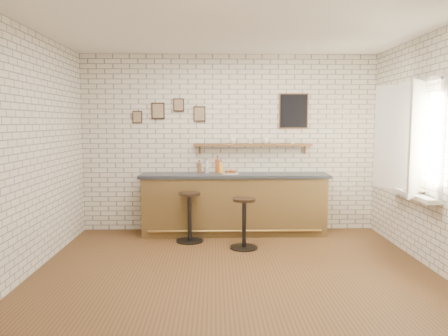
{
  "coord_description": "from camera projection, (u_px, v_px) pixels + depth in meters",
  "views": [
    {
      "loc": [
        -0.25,
        -5.47,
        1.86
      ],
      "look_at": [
        -0.11,
        0.9,
        1.19
      ],
      "focal_mm": 35.0,
      "sensor_mm": 36.0,
      "label": 1
    }
  ],
  "objects": [
    {
      "name": "bitters_bottle_brown",
      "position": [
        199.0,
        168.0,
        7.34
      ],
      "size": [
        0.07,
        0.07,
        0.21
      ],
      "color": "brown",
      "rests_on": "bar_counter"
    },
    {
      "name": "book_lower",
      "position": [
        410.0,
        191.0,
        5.85
      ],
      "size": [
        0.27,
        0.3,
        0.02
      ],
      "primitive_type": "imported",
      "rotation": [
        0.0,
        0.0,
        0.45
      ],
      "color": "tan",
      "rests_on": "window_sill"
    },
    {
      "name": "bar_stool_right",
      "position": [
        244.0,
        222.0,
        6.43
      ],
      "size": [
        0.44,
        0.44,
        0.75
      ],
      "color": "black",
      "rests_on": "ground"
    },
    {
      "name": "condiment_bottle_yellow",
      "position": [
        221.0,
        168.0,
        7.35
      ],
      "size": [
        0.06,
        0.06,
        0.2
      ],
      "color": "yellow",
      "rests_on": "bar_counter"
    },
    {
      "name": "shelf_cup_d",
      "position": [
        293.0,
        141.0,
        7.39
      ],
      "size": [
        0.12,
        0.12,
        0.08
      ],
      "primitive_type": "imported",
      "rotation": [
        0.0,
        0.0,
        0.45
      ],
      "color": "white",
      "rests_on": "wall_shelf"
    },
    {
      "name": "back_wall_decor",
      "position": [
        242.0,
        111.0,
        7.39
      ],
      "size": [
        2.96,
        0.02,
        0.56
      ],
      "color": "black",
      "rests_on": "ground"
    },
    {
      "name": "sandwich_plate",
      "position": [
        230.0,
        174.0,
        7.21
      ],
      "size": [
        0.28,
        0.28,
        0.01
      ],
      "primitive_type": "cylinder",
      "color": "white",
      "rests_on": "bar_counter"
    },
    {
      "name": "bar_counter",
      "position": [
        234.0,
        204.0,
        7.27
      ],
      "size": [
        3.1,
        0.65,
        1.01
      ],
      "color": "brown",
      "rests_on": "ground"
    },
    {
      "name": "shelf_cup_a",
      "position": [
        233.0,
        141.0,
        7.36
      ],
      "size": [
        0.14,
        0.14,
        0.09
      ],
      "primitive_type": "imported",
      "rotation": [
        0.0,
        0.0,
        0.18
      ],
      "color": "white",
      "rests_on": "wall_shelf"
    },
    {
      "name": "casement_window",
      "position": [
        410.0,
        138.0,
        5.81
      ],
      "size": [
        0.4,
        1.3,
        1.56
      ],
      "color": "white",
      "rests_on": "ground"
    },
    {
      "name": "bar_stool_left",
      "position": [
        190.0,
        215.0,
        6.8
      ],
      "size": [
        0.44,
        0.44,
        0.77
      ],
      "color": "black",
      "rests_on": "ground"
    },
    {
      "name": "bitters_bottle_white",
      "position": [
        207.0,
        167.0,
        7.35
      ],
      "size": [
        0.06,
        0.06,
        0.24
      ],
      "color": "beige",
      "rests_on": "bar_counter"
    },
    {
      "name": "book_upper",
      "position": [
        411.0,
        190.0,
        5.82
      ],
      "size": [
        0.3,
        0.31,
        0.02
      ],
      "primitive_type": "imported",
      "rotation": [
        0.0,
        0.0,
        -0.69
      ],
      "color": "tan",
      "rests_on": "book_lower"
    },
    {
      "name": "bitters_bottle_amber",
      "position": [
        217.0,
        166.0,
        7.35
      ],
      "size": [
        0.07,
        0.07,
        0.29
      ],
      "color": "#9C4319",
      "rests_on": "bar_counter"
    },
    {
      "name": "ciabatta_sandwich",
      "position": [
        231.0,
        171.0,
        7.2
      ],
      "size": [
        0.2,
        0.14,
        0.06
      ],
      "color": "tan",
      "rests_on": "sandwich_plate"
    },
    {
      "name": "potato_chips",
      "position": [
        229.0,
        173.0,
        7.2
      ],
      "size": [
        0.26,
        0.19,
        0.0
      ],
      "color": "#EEB154",
      "rests_on": "sandwich_plate"
    },
    {
      "name": "wall_shelf",
      "position": [
        253.0,
        145.0,
        7.38
      ],
      "size": [
        2.0,
        0.18,
        0.18
      ],
      "color": "brown",
      "rests_on": "ground"
    },
    {
      "name": "shelf_cup_c",
      "position": [
        266.0,
        141.0,
        7.37
      ],
      "size": [
        0.13,
        0.13,
        0.1
      ],
      "primitive_type": "imported",
      "rotation": [
        0.0,
        0.0,
        1.57
      ],
      "color": "white",
      "rests_on": "wall_shelf"
    },
    {
      "name": "window_sill",
      "position": [
        410.0,
        194.0,
        5.89
      ],
      "size": [
        0.2,
        1.35,
        0.06
      ],
      "color": "white",
      "rests_on": "ground"
    },
    {
      "name": "ground",
      "position": [
        234.0,
        267.0,
        5.63
      ],
      "size": [
        5.0,
        5.0,
        0.0
      ],
      "primitive_type": "plane",
      "color": "brown",
      "rests_on": "ground"
    },
    {
      "name": "shelf_cup_b",
      "position": [
        250.0,
        141.0,
        7.37
      ],
      "size": [
        0.12,
        0.12,
        0.09
      ],
      "primitive_type": "imported",
      "rotation": [
        0.0,
        0.0,
        1.37
      ],
      "color": "white",
      "rests_on": "wall_shelf"
    }
  ]
}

